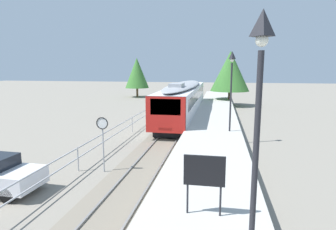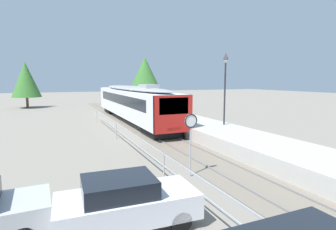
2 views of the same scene
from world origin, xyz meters
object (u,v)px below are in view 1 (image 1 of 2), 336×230
object	(u,v)px
platform_lamp_near_end	(259,97)
platform_lamp_mid_platform	(232,76)
commuter_train	(184,97)
speed_limit_sign	(102,131)
platform_notice_board	(204,173)

from	to	relation	value
platform_lamp_near_end	platform_lamp_mid_platform	world-z (taller)	same
commuter_train	platform_lamp_near_end	world-z (taller)	platform_lamp_near_end
platform_lamp_mid_platform	speed_limit_sign	bearing A→B (deg)	-134.05
commuter_train	platform_lamp_near_end	distance (m)	23.87
platform_lamp_mid_platform	speed_limit_sign	size ratio (longest dim) A/B	1.91
platform_lamp_near_end	speed_limit_sign	distance (m)	9.88
platform_lamp_mid_platform	speed_limit_sign	xyz separation A→B (m)	(-6.36, -6.58, -2.50)
platform_lamp_near_end	platform_notice_board	size ratio (longest dim) A/B	2.97
commuter_train	platform_lamp_mid_platform	xyz separation A→B (m)	(4.38, -9.62, 2.47)
platform_notice_board	speed_limit_sign	world-z (taller)	speed_limit_sign
platform_notice_board	speed_limit_sign	size ratio (longest dim) A/B	0.64
platform_notice_board	platform_lamp_mid_platform	bearing A→B (deg)	84.51
commuter_train	speed_limit_sign	size ratio (longest dim) A/B	7.29
platform_lamp_mid_platform	platform_notice_board	bearing A→B (deg)	-95.49
commuter_train	speed_limit_sign	bearing A→B (deg)	-96.97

